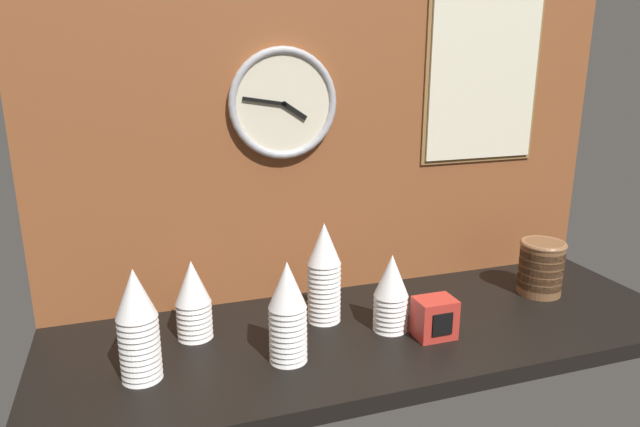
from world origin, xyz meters
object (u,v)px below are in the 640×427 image
cup_stack_center_left (288,312)px  cup_stack_far_left (138,325)px  cup_stack_center (324,273)px  wall_clock (283,104)px  cup_stack_center_right (391,293)px  bowl_stack_far_right (541,266)px  menu_board (484,67)px  napkin_dispenser (435,318)px  cup_stack_left (193,299)px

cup_stack_center_left → cup_stack_far_left: bearing=175.2°
cup_stack_center → cup_stack_center_left: bearing=-130.7°
wall_clock → cup_stack_center_right: bearing=-53.6°
cup_stack_center_left → wall_clock: 53.49cm
bowl_stack_far_right → menu_board: bearing=115.4°
cup_stack_center_left → bowl_stack_far_right: (77.20, 12.77, -3.60)cm
bowl_stack_far_right → napkin_dispenser: 43.35cm
cup_stack_far_left → wall_clock: size_ratio=0.87×
cup_stack_center → cup_stack_center_right: size_ratio=1.33×
cup_stack_left → cup_stack_center_left: bearing=-43.3°
cup_stack_far_left → cup_stack_center_left: bearing=-4.8°
cup_stack_center_right → napkin_dispenser: (8.38, -6.84, -4.87)cm
cup_stack_center_left → cup_stack_center: (13.87, 16.13, 1.28)cm
cup_stack_far_left → cup_stack_center_right: 59.00cm
bowl_stack_far_right → napkin_dispenser: (-41.09, -13.44, -3.19)cm
cup_stack_center → menu_board: size_ratio=0.48×
bowl_stack_far_right → cup_stack_left: bearing=177.3°
cup_stack_left → wall_clock: bearing=29.3°
wall_clock → cup_stack_center_left: bearing=-104.5°
cup_stack_center → napkin_dispenser: 29.01cm
cup_stack_center_left → menu_board: size_ratio=0.43×
cup_stack_left → menu_board: menu_board is taller
menu_board → cup_stack_left: bearing=-169.5°
cup_stack_left → menu_board: bearing=10.5°
cup_stack_center_left → cup_stack_far_left: 31.23cm
cup_stack_center_left → cup_stack_center: cup_stack_center is taller
cup_stack_center_right → cup_stack_left: same height
cup_stack_center → napkin_dispenser: bearing=-37.1°
cup_stack_center_left → cup_stack_center: size_ratio=0.90×
cup_stack_center_left → cup_stack_center: bearing=49.3°
cup_stack_far_left → cup_stack_center: bearing=16.7°
cup_stack_center → wall_clock: wall_clock is taller
wall_clock → menu_board: bearing=0.9°
cup_stack_center → bowl_stack_far_right: (63.33, -3.36, -4.88)cm
menu_board → cup_stack_center: bearing=-162.3°
cup_stack_left → bowl_stack_far_right: 95.75cm
cup_stack_center_left → napkin_dispenser: 36.74cm
cup_stack_center_right → napkin_dispenser: cup_stack_center_right is taller
cup_stack_far_left → wall_clock: bearing=37.0°
cup_stack_far_left → cup_stack_left: (12.69, 14.74, -2.56)cm
cup_stack_center → cup_stack_left: size_ratio=1.33×
wall_clock → menu_board: size_ratio=0.52×
cup_stack_center → bowl_stack_far_right: size_ratio=1.68×
cup_stack_center_left → napkin_dispenser: size_ratio=2.39×
cup_stack_center_left → menu_board: menu_board is taller
cup_stack_center → wall_clock: (-5.49, 16.23, 40.48)cm
cup_stack_left → cup_stack_far_left: bearing=-130.7°
napkin_dispenser → menu_board: bearing=47.2°
bowl_stack_far_right → cup_stack_center_left: bearing=-170.6°
cup_stack_center → cup_stack_left: cup_stack_center is taller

